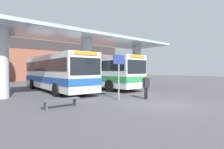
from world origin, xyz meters
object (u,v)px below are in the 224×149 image
transit_bus_left_bay (55,72)px  info_sign_platform (119,68)px  pedestrian_waiting (146,85)px  transit_bus_center_bay (98,71)px  poplar_tree_behind_left (1,33)px  waiting_bench_near_pillar (61,101)px

transit_bus_left_bay → info_sign_platform: 7.57m
pedestrian_waiting → info_sign_platform: bearing=159.9°
transit_bus_center_bay → poplar_tree_behind_left: (-7.58, 11.14, 4.93)m
info_sign_platform → poplar_tree_behind_left: size_ratio=0.32×
transit_bus_center_bay → poplar_tree_behind_left: poplar_tree_behind_left is taller
pedestrian_waiting → waiting_bench_near_pillar: bearing=179.3°
waiting_bench_near_pillar → info_sign_platform: bearing=-1.2°
transit_bus_center_bay → transit_bus_left_bay: bearing=-6.2°
transit_bus_center_bay → poplar_tree_behind_left: bearing=-57.7°
transit_bus_center_bay → pedestrian_waiting: 8.26m
transit_bus_center_bay → pedestrian_waiting: transit_bus_center_bay is taller
waiting_bench_near_pillar → poplar_tree_behind_left: poplar_tree_behind_left is taller
info_sign_platform → pedestrian_waiting: 2.16m
waiting_bench_near_pillar → pedestrian_waiting: pedestrian_waiting is taller
transit_bus_left_bay → poplar_tree_behind_left: poplar_tree_behind_left is taller
pedestrian_waiting → transit_bus_left_bay: bearing=118.6°
poplar_tree_behind_left → pedestrian_waiting: bearing=-73.0°
transit_bus_center_bay → info_sign_platform: size_ratio=3.80×
transit_bus_center_bay → pedestrian_waiting: bearing=75.8°
waiting_bench_near_pillar → info_sign_platform: (3.85, -0.08, 1.74)m
poplar_tree_behind_left → transit_bus_center_bay: bearing=-55.7°
transit_bus_center_bay → poplar_tree_behind_left: size_ratio=1.21×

